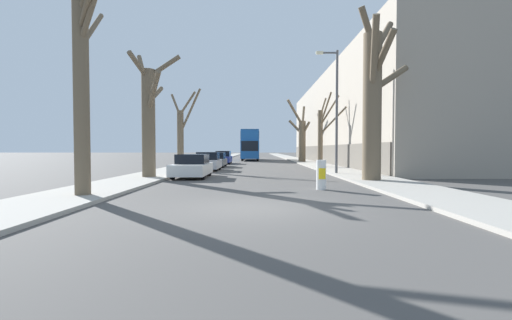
{
  "coord_description": "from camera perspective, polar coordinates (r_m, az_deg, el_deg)",
  "views": [
    {
      "loc": [
        0.05,
        -9.39,
        1.62
      ],
      "look_at": [
        -0.12,
        35.14,
        0.2
      ],
      "focal_mm": 24.0,
      "sensor_mm": 36.0,
      "label": 1
    }
  ],
  "objects": [
    {
      "name": "building_facade_right",
      "position": [
        43.05,
        17.23,
        6.3
      ],
      "size": [
        10.08,
        45.04,
        10.1
      ],
      "color": "#9E9384",
      "rests_on": "ground"
    },
    {
      "name": "sidewalk_left",
      "position": [
        59.73,
        -5.71,
        0.32
      ],
      "size": [
        2.9,
        120.0,
        0.12
      ],
      "primitive_type": "cube",
      "color": "#A39E93",
      "rests_on": "ground"
    },
    {
      "name": "street_tree_left_0",
      "position": [
        12.86,
        -26.76,
        13.05
      ],
      "size": [
        2.47,
        3.56,
        8.33
      ],
      "color": "brown",
      "rests_on": "ground"
    },
    {
      "name": "parked_car_0",
      "position": [
        19.9,
        -10.36,
        -1.05
      ],
      "size": [
        1.85,
        4.15,
        1.33
      ],
      "color": "silver",
      "rests_on": "ground"
    },
    {
      "name": "street_tree_left_2",
      "position": [
        26.68,
        -12.12,
        4.13
      ],
      "size": [
        2.55,
        1.46,
        6.2
      ],
      "color": "brown",
      "rests_on": "ground"
    },
    {
      "name": "street_tree_left_1",
      "position": [
        19.59,
        -17.19,
        7.04
      ],
      "size": [
        2.85,
        3.77,
        7.06
      ],
      "color": "brown",
      "rests_on": "ground"
    },
    {
      "name": "parked_car_2",
      "position": [
        31.44,
        -6.45,
        -0.01
      ],
      "size": [
        1.71,
        4.28,
        1.31
      ],
      "color": "#4C5156",
      "rests_on": "ground"
    },
    {
      "name": "sidewalk_right",
      "position": [
        59.72,
        6.06,
        0.32
      ],
      "size": [
        2.9,
        120.0,
        0.12
      ],
      "primitive_type": "cube",
      "color": "#A39E93",
      "rests_on": "ground"
    },
    {
      "name": "lamp_post",
      "position": [
        22.21,
        13.28,
        8.82
      ],
      "size": [
        1.4,
        0.2,
        7.77
      ],
      "color": "#4C4F54",
      "rests_on": "ground"
    },
    {
      "name": "parked_car_1",
      "position": [
        26.22,
        -7.79,
        -0.29
      ],
      "size": [
        1.75,
        3.92,
        1.4
      ],
      "color": "#9EA3AD",
      "rests_on": "ground"
    },
    {
      "name": "double_decker_bus",
      "position": [
        50.02,
        -0.72,
        2.73
      ],
      "size": [
        2.48,
        10.99,
        4.26
      ],
      "color": "#19519E",
      "rests_on": "ground"
    },
    {
      "name": "parked_car_3",
      "position": [
        38.24,
        -5.26,
        0.39
      ],
      "size": [
        1.72,
        4.51,
        1.42
      ],
      "color": "navy",
      "rests_on": "ground"
    },
    {
      "name": "street_tree_right_0",
      "position": [
        17.85,
        19.2,
        9.69
      ],
      "size": [
        3.11,
        3.29,
        8.39
      ],
      "color": "brown",
      "rests_on": "ground"
    },
    {
      "name": "street_tree_right_1",
      "position": [
        30.0,
        11.16,
        4.37
      ],
      "size": [
        2.1,
        3.04,
        6.2
      ],
      "color": "brown",
      "rests_on": "ground"
    },
    {
      "name": "street_tree_right_2",
      "position": [
        41.8,
        7.82,
        3.83
      ],
      "size": [
        2.99,
        3.65,
        7.5
      ],
      "color": "brown",
      "rests_on": "ground"
    },
    {
      "name": "ground_plane",
      "position": [
        9.53,
        -0.08,
        -7.99
      ],
      "size": [
        300.0,
        300.0,
        0.0
      ],
      "primitive_type": "plane",
      "color": "#4C4947"
    },
    {
      "name": "traffic_bollard",
      "position": [
        13.95,
        11.03,
        -2.43
      ],
      "size": [
        0.39,
        0.4,
        1.19
      ],
      "color": "white",
      "rests_on": "ground"
    }
  ]
}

